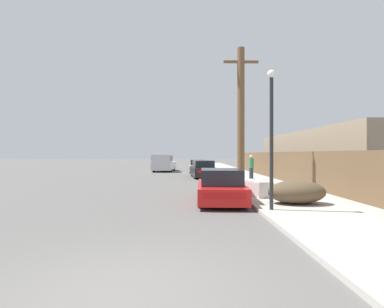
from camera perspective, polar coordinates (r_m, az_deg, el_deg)
The scene contains 13 objects.
ground_plane at distance 4.52m, azimuth -13.53°, elevation -24.90°, with size 220.00×220.00×0.00m, color #595654.
sidewalk_curb at distance 27.92m, azimuth 8.14°, elevation -3.76°, with size 4.20×63.00×0.12m, color #ADA89E.
discarded_fridge at distance 13.14m, azimuth 12.08°, elevation -6.35°, with size 1.14×1.78×0.68m.
parked_sports_car_red at distance 11.92m, azimuth 5.48°, elevation -6.29°, with size 1.98×4.39×1.32m.
car_parked_mid at distance 24.08m, azimuth 2.11°, elevation -2.97°, with size 2.03×4.35×1.38m.
car_parked_far at distance 30.54m, azimuth 1.19°, elevation -2.40°, with size 1.89×4.26×1.30m.
pickup_truck at distance 32.42m, azimuth -5.43°, elevation -1.73°, with size 2.37×5.65×1.82m.
utility_pole at distance 15.73m, azimuth 9.29°, elevation 7.01°, with size 1.80×0.38×7.26m.
street_lamp at distance 9.93m, azimuth 14.90°, elevation 4.79°, with size 0.26×0.26×4.48m.
brush_pile at distance 11.44m, azimuth 19.32°, elevation -6.85°, with size 2.07×1.31×0.83m.
wooden_fence at distance 21.28m, azimuth 16.43°, elevation -2.21°, with size 0.08×29.29×1.91m, color brown.
building_right_house at distance 25.52m, azimuth 25.40°, elevation -0.21°, with size 6.00×18.31×3.60m, color gray.
pedestrian at distance 20.91m, azimuth 11.22°, elevation -2.45°, with size 0.34×0.34×1.71m.
Camera 1 is at (0.89, -4.00, 1.91)m, focal length 28.00 mm.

